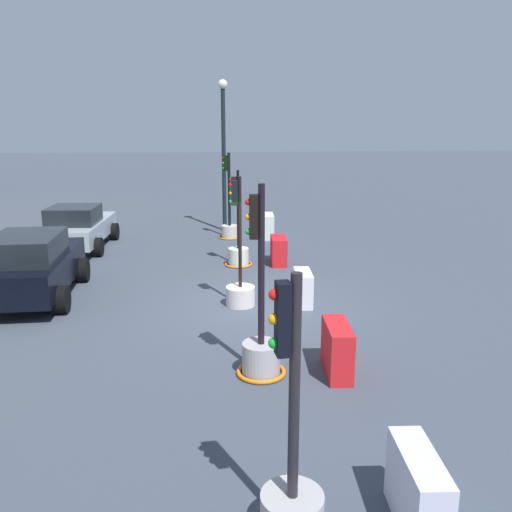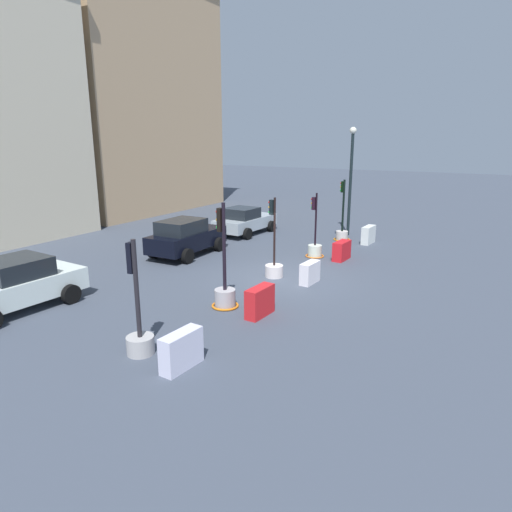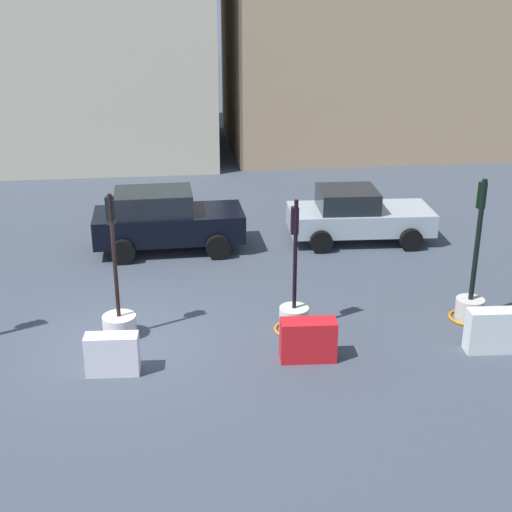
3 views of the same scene
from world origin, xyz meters
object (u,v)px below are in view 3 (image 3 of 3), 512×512
traffic_light_2 (119,315)px  car_silver_hatchback (357,215)px  construction_barrier_4 (494,331)px  construction_barrier_2 (112,354)px  traffic_light_4 (471,297)px  traffic_light_3 (294,312)px  construction_barrier_3 (308,340)px  car_black_sedan (165,220)px

traffic_light_2 → car_silver_hatchback: traffic_light_2 is taller
traffic_light_2 → construction_barrier_4: bearing=-11.7°
construction_barrier_2 → construction_barrier_4: construction_barrier_4 is taller
traffic_light_4 → construction_barrier_4: size_ratio=2.83×
traffic_light_3 → construction_barrier_2: traffic_light_3 is taller
traffic_light_3 → construction_barrier_3: 1.24m
traffic_light_3 → car_silver_hatchback: size_ratio=0.71×
traffic_light_2 → construction_barrier_2: (-0.04, -1.51, -0.08)m
car_black_sedan → traffic_light_3: bearing=-63.1°
traffic_light_4 → car_silver_hatchback: size_ratio=0.77×
car_black_sedan → car_silver_hatchback: (5.34, 0.12, -0.11)m
traffic_light_3 → construction_barrier_3: size_ratio=2.61×
traffic_light_3 → traffic_light_4: 3.88m
traffic_light_4 → car_black_sedan: 8.29m
construction_barrier_4 → car_black_sedan: 9.17m
car_black_sedan → car_silver_hatchback: bearing=1.3°
traffic_light_2 → car_black_sedan: size_ratio=0.76×
construction_barrier_2 → construction_barrier_4: 7.42m
car_silver_hatchback → traffic_light_4: bearing=-77.3°
construction_barrier_2 → construction_barrier_3: construction_barrier_3 is taller
traffic_light_4 → construction_barrier_3: size_ratio=2.85×
construction_barrier_4 → car_silver_hatchback: bearing=99.1°
traffic_light_2 → construction_barrier_3: size_ratio=2.78×
traffic_light_4 → construction_barrier_2: traffic_light_4 is taller
traffic_light_2 → construction_barrier_4: size_ratio=2.76×
construction_barrier_4 → construction_barrier_2: bearing=179.8°
construction_barrier_3 → car_silver_hatchback: 7.08m
traffic_light_4 → car_silver_hatchback: 5.37m
construction_barrier_3 → traffic_light_2: bearing=158.9°
traffic_light_3 → car_silver_hatchback: (2.70, 5.32, 0.30)m
construction_barrier_2 → construction_barrier_3: size_ratio=0.91×
traffic_light_3 → traffic_light_2: bearing=177.1°
construction_barrier_2 → traffic_light_3: bearing=20.0°
traffic_light_2 → construction_barrier_4: (7.38, -1.53, -0.03)m
traffic_light_4 → construction_barrier_3: (-3.82, -1.33, -0.10)m
traffic_light_3 → traffic_light_4: size_ratio=0.91×
construction_barrier_4 → car_black_sedan: (-6.41, 6.55, 0.40)m
construction_barrier_3 → car_black_sedan: bearing=112.8°
construction_barrier_3 → car_silver_hatchback: (2.64, 6.56, 0.32)m
traffic_light_4 → traffic_light_2: bearing=179.3°
construction_barrier_3 → car_black_sedan: size_ratio=0.27×
construction_barrier_2 → car_silver_hatchback: (6.35, 6.65, 0.33)m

